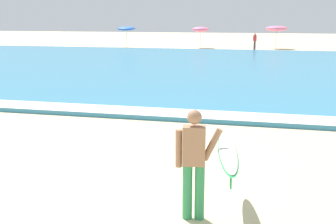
{
  "coord_description": "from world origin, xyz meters",
  "views": [
    {
      "loc": [
        3.55,
        -6.46,
        3.06
      ],
      "look_at": [
        1.51,
        2.04,
        1.1
      ],
      "focal_mm": 45.4,
      "sensor_mm": 36.0,
      "label": 1
    }
  ],
  "objects_px": {
    "beach_umbrella_2": "(277,29)",
    "beach_umbrella_1": "(201,29)",
    "surfer_with_board": "(209,156)",
    "beach_umbrella_0": "(126,29)",
    "beachgoer_near_row_left": "(255,41)"
  },
  "relations": [
    {
      "from": "beach_umbrella_0",
      "to": "beach_umbrella_2",
      "type": "height_order",
      "value": "beach_umbrella_2"
    },
    {
      "from": "beach_umbrella_0",
      "to": "beach_umbrella_1",
      "type": "relative_size",
      "value": 1.04
    },
    {
      "from": "beach_umbrella_2",
      "to": "beach_umbrella_0",
      "type": "bearing_deg",
      "value": -168.66
    },
    {
      "from": "beach_umbrella_2",
      "to": "beach_umbrella_1",
      "type": "bearing_deg",
      "value": -174.32
    },
    {
      "from": "surfer_with_board",
      "to": "beach_umbrella_1",
      "type": "height_order",
      "value": "beach_umbrella_1"
    },
    {
      "from": "beach_umbrella_1",
      "to": "beach_umbrella_2",
      "type": "relative_size",
      "value": 0.94
    },
    {
      "from": "beach_umbrella_2",
      "to": "beachgoer_near_row_left",
      "type": "xyz_separation_m",
      "value": [
        -1.98,
        -2.05,
        -1.11
      ]
    },
    {
      "from": "beach_umbrella_0",
      "to": "beach_umbrella_1",
      "type": "height_order",
      "value": "beach_umbrella_0"
    },
    {
      "from": "beach_umbrella_0",
      "to": "beach_umbrella_1",
      "type": "xyz_separation_m",
      "value": [
        7.12,
        2.18,
        -0.1
      ]
    },
    {
      "from": "beach_umbrella_1",
      "to": "beach_umbrella_2",
      "type": "bearing_deg",
      "value": 5.68
    },
    {
      "from": "beach_umbrella_0",
      "to": "beach_umbrella_2",
      "type": "xyz_separation_m",
      "value": [
        14.58,
        2.92,
        0.01
      ]
    },
    {
      "from": "surfer_with_board",
      "to": "beachgoer_near_row_left",
      "type": "bearing_deg",
      "value": 91.08
    },
    {
      "from": "surfer_with_board",
      "to": "beach_umbrella_1",
      "type": "xyz_separation_m",
      "value": [
        -6.15,
        37.14,
        0.82
      ]
    },
    {
      "from": "beach_umbrella_0",
      "to": "beachgoer_near_row_left",
      "type": "bearing_deg",
      "value": 3.97
    },
    {
      "from": "surfer_with_board",
      "to": "beach_umbrella_0",
      "type": "bearing_deg",
      "value": 110.79
    }
  ]
}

